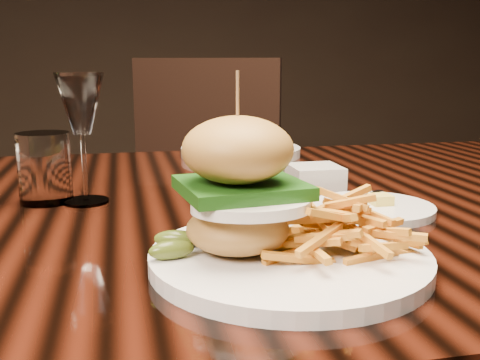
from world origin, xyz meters
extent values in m
cube|color=black|center=(0.00, 0.00, 0.73)|extent=(1.60, 0.90, 0.04)
cylinder|color=silver|center=(0.02, -0.27, 0.76)|extent=(0.26, 0.26, 0.01)
ellipsoid|color=olive|center=(-0.03, -0.26, 0.79)|extent=(0.10, 0.10, 0.04)
ellipsoid|color=silver|center=(-0.02, -0.28, 0.81)|extent=(0.11, 0.09, 0.01)
ellipsoid|color=#FF9C0D|center=(0.00, -0.29, 0.82)|extent=(0.02, 0.02, 0.01)
cube|color=#245A16|center=(-0.03, -0.26, 0.82)|extent=(0.12, 0.11, 0.01)
ellipsoid|color=#9F6D2B|center=(-0.03, -0.26, 0.86)|extent=(0.10, 0.10, 0.06)
cylinder|color=olive|center=(-0.03, -0.26, 0.89)|extent=(0.00, 0.00, 0.08)
ellipsoid|color=#304011|center=(-0.09, -0.27, 0.77)|extent=(0.04, 0.02, 0.02)
ellipsoid|color=#304011|center=(-0.09, -0.24, 0.77)|extent=(0.04, 0.03, 0.02)
cylinder|color=silver|center=(0.18, -0.11, 0.76)|extent=(0.15, 0.15, 0.01)
cube|color=#E4CB4A|center=(0.19, -0.11, 0.77)|extent=(0.03, 0.03, 0.01)
cube|color=silver|center=(0.17, -0.09, 0.76)|extent=(0.11, 0.09, 0.00)
cube|color=silver|center=(0.15, 0.04, 0.77)|extent=(0.08, 0.08, 0.03)
cylinder|color=white|center=(-0.18, 0.02, 0.75)|extent=(0.06, 0.06, 0.00)
cylinder|color=white|center=(-0.18, 0.02, 0.80)|extent=(0.01, 0.01, 0.09)
cone|color=white|center=(-0.18, 0.02, 0.88)|extent=(0.06, 0.06, 0.08)
cylinder|color=white|center=(-0.24, 0.04, 0.80)|extent=(0.07, 0.07, 0.10)
cylinder|color=silver|center=(0.11, 0.36, 0.76)|extent=(0.24, 0.24, 0.02)
cylinder|color=silver|center=(0.11, 0.36, 0.76)|extent=(0.17, 0.17, 0.02)
ellipsoid|color=black|center=(0.11, 0.36, 0.80)|extent=(0.09, 0.08, 0.05)
ellipsoid|color=#245A16|center=(0.11, 0.35, 0.83)|extent=(0.04, 0.03, 0.01)
cube|color=black|center=(0.05, 0.80, 0.45)|extent=(0.60, 0.60, 0.06)
cube|color=black|center=(0.13, 0.99, 0.70)|extent=(0.44, 0.22, 0.50)
cylinder|color=black|center=(-0.19, 0.70, 0.23)|extent=(0.04, 0.04, 0.45)
cylinder|color=black|center=(0.16, 0.55, 0.23)|extent=(0.04, 0.04, 0.45)
cylinder|color=black|center=(-0.05, 1.05, 0.23)|extent=(0.04, 0.04, 0.45)
cylinder|color=black|center=(0.30, 0.90, 0.23)|extent=(0.04, 0.04, 0.45)
camera|label=1|loc=(-0.13, -0.75, 0.94)|focal=42.00mm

